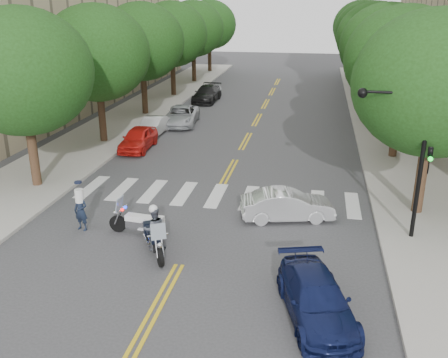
% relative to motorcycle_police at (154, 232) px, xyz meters
% --- Properties ---
extents(ground, '(140.00, 140.00, 0.00)m').
position_rel_motorcycle_police_xyz_m(ground, '(1.08, -0.65, -0.86)').
color(ground, '#38383A').
rests_on(ground, ground).
extents(sidewalk_left, '(5.00, 60.00, 0.15)m').
position_rel_motorcycle_police_xyz_m(sidewalk_left, '(-8.42, 21.35, -0.78)').
color(sidewalk_left, '#9E9991').
rests_on(sidewalk_left, ground).
extents(sidewalk_right, '(5.00, 60.00, 0.15)m').
position_rel_motorcycle_police_xyz_m(sidewalk_right, '(10.58, 21.35, -0.78)').
color(sidewalk_right, '#9E9991').
rests_on(sidewalk_right, ground).
extents(tree_l_0, '(6.40, 6.40, 8.45)m').
position_rel_motorcycle_police_xyz_m(tree_l_0, '(-7.72, 5.35, 4.70)').
color(tree_l_0, '#382316').
rests_on(tree_l_0, ground).
extents(tree_l_1, '(6.40, 6.40, 8.45)m').
position_rel_motorcycle_police_xyz_m(tree_l_1, '(-7.72, 13.35, 4.70)').
color(tree_l_1, '#382316').
rests_on(tree_l_1, ground).
extents(tree_l_2, '(6.40, 6.40, 8.45)m').
position_rel_motorcycle_police_xyz_m(tree_l_2, '(-7.72, 21.35, 4.70)').
color(tree_l_2, '#382316').
rests_on(tree_l_2, ground).
extents(tree_l_3, '(6.40, 6.40, 8.45)m').
position_rel_motorcycle_police_xyz_m(tree_l_3, '(-7.72, 29.35, 4.70)').
color(tree_l_3, '#382316').
rests_on(tree_l_3, ground).
extents(tree_l_4, '(6.40, 6.40, 8.45)m').
position_rel_motorcycle_police_xyz_m(tree_l_4, '(-7.72, 37.35, 4.70)').
color(tree_l_4, '#382316').
rests_on(tree_l_4, ground).
extents(tree_l_5, '(6.40, 6.40, 8.45)m').
position_rel_motorcycle_police_xyz_m(tree_l_5, '(-7.72, 45.35, 4.70)').
color(tree_l_5, '#382316').
rests_on(tree_l_5, ground).
extents(tree_r_0, '(6.40, 6.40, 8.45)m').
position_rel_motorcycle_police_xyz_m(tree_r_0, '(9.88, 5.35, 4.70)').
color(tree_r_0, '#382316').
rests_on(tree_r_0, ground).
extents(tree_r_1, '(6.40, 6.40, 8.45)m').
position_rel_motorcycle_police_xyz_m(tree_r_1, '(9.88, 13.35, 4.70)').
color(tree_r_1, '#382316').
rests_on(tree_r_1, ground).
extents(tree_r_2, '(6.40, 6.40, 8.45)m').
position_rel_motorcycle_police_xyz_m(tree_r_2, '(9.88, 21.35, 4.70)').
color(tree_r_2, '#382316').
rests_on(tree_r_2, ground).
extents(tree_r_3, '(6.40, 6.40, 8.45)m').
position_rel_motorcycle_police_xyz_m(tree_r_3, '(9.88, 29.35, 4.70)').
color(tree_r_3, '#382316').
rests_on(tree_r_3, ground).
extents(tree_r_4, '(6.40, 6.40, 8.45)m').
position_rel_motorcycle_police_xyz_m(tree_r_4, '(9.88, 37.35, 4.70)').
color(tree_r_4, '#382316').
rests_on(tree_r_4, ground).
extents(tree_r_5, '(6.40, 6.40, 8.45)m').
position_rel_motorcycle_police_xyz_m(tree_r_5, '(9.88, 45.35, 4.70)').
color(tree_r_5, '#382316').
rests_on(tree_r_5, ground).
extents(traffic_signal_pole, '(2.82, 0.42, 6.00)m').
position_rel_motorcycle_police_xyz_m(traffic_signal_pole, '(8.80, 2.85, 2.86)').
color(traffic_signal_pole, black).
rests_on(traffic_signal_pole, ground).
extents(motorcycle_police, '(1.40, 2.18, 1.93)m').
position_rel_motorcycle_police_xyz_m(motorcycle_police, '(0.00, 0.00, 0.00)').
color(motorcycle_police, black).
rests_on(motorcycle_police, ground).
extents(motorcycle_parked, '(2.31, 0.67, 1.49)m').
position_rel_motorcycle_police_xyz_m(motorcycle_parked, '(-0.98, 1.33, -0.34)').
color(motorcycle_parked, black).
rests_on(motorcycle_parked, ground).
extents(officer_standing, '(0.68, 0.53, 1.65)m').
position_rel_motorcycle_police_xyz_m(officer_standing, '(-3.45, 1.35, -0.03)').
color(officer_standing, '#161F32').
rests_on(officer_standing, ground).
extents(convertible, '(4.05, 2.23, 1.26)m').
position_rel_motorcycle_police_xyz_m(convertible, '(4.48, 3.85, -0.23)').
color(convertible, silver).
rests_on(convertible, ground).
extents(sedan_blue, '(2.83, 4.54, 1.23)m').
position_rel_motorcycle_police_xyz_m(sedan_blue, '(5.76, -2.81, -0.24)').
color(sedan_blue, '#101843').
rests_on(sedan_blue, ground).
extents(parked_car_a, '(1.71, 4.02, 1.35)m').
position_rel_motorcycle_police_xyz_m(parked_car_a, '(-5.05, 12.35, -0.18)').
color(parked_car_a, red).
rests_on(parked_car_a, ground).
extents(parked_car_b, '(1.42, 3.72, 1.21)m').
position_rel_motorcycle_police_xyz_m(parked_car_b, '(-5.22, 15.68, -0.25)').
color(parked_car_b, '#BBBBBB').
rests_on(parked_car_b, ground).
extents(parked_car_c, '(2.68, 4.97, 1.32)m').
position_rel_motorcycle_police_xyz_m(parked_car_c, '(-4.12, 18.85, -0.19)').
color(parked_car_c, '#A9ACB1').
rests_on(parked_car_c, ground).
extents(parked_car_d, '(2.00, 4.78, 1.38)m').
position_rel_motorcycle_police_xyz_m(parked_car_d, '(-4.12, 27.41, -0.17)').
color(parked_car_d, black).
rests_on(parked_car_d, ground).
extents(parked_car_e, '(1.57, 3.88, 1.32)m').
position_rel_motorcycle_police_xyz_m(parked_car_e, '(-4.12, 28.85, -0.20)').
color(parked_car_e, '#A8A8AD').
rests_on(parked_car_e, ground).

